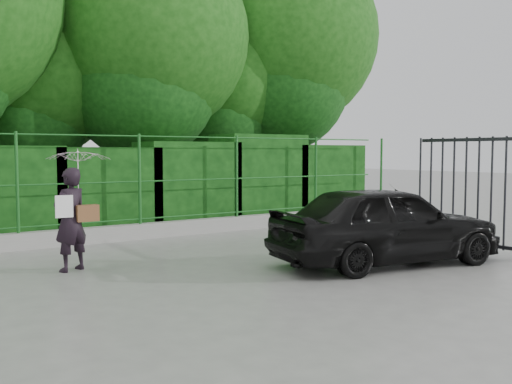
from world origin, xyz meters
TOP-DOWN VIEW (x-y plane):
  - ground at (0.00, 0.00)m, footprint 80.00×80.00m
  - kerb at (0.00, 4.50)m, footprint 14.00×0.25m
  - fence at (0.22, 4.50)m, footprint 14.13×0.06m
  - hedge at (0.09, 5.50)m, footprint 14.20×1.20m
  - trees at (1.14, 7.74)m, footprint 17.10×6.15m
  - gate at (4.60, -0.72)m, footprint 0.22×2.33m
  - woman at (-1.57, 2.21)m, footprint 0.93×0.92m
  - car at (2.49, -0.09)m, footprint 3.88×2.11m

SIDE VIEW (x-z plane):
  - ground at x=0.00m, z-range 0.00..0.00m
  - kerb at x=0.00m, z-range 0.00..0.30m
  - car at x=2.49m, z-range 0.00..1.25m
  - hedge at x=0.09m, z-range -0.11..2.05m
  - woman at x=-1.57m, z-range 0.29..2.07m
  - gate at x=4.60m, z-range 0.01..2.37m
  - fence at x=0.22m, z-range 0.30..2.10m
  - trees at x=1.14m, z-range 0.58..8.66m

